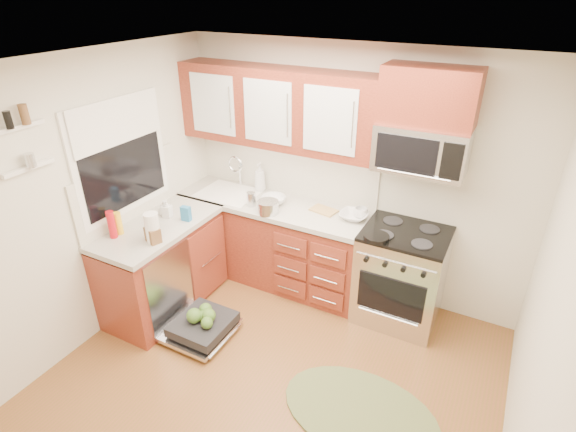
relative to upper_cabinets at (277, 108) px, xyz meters
The scene contains 37 objects.
floor 2.55m from the upper_cabinets, 65.28° to the right, with size 3.50×3.50×0.00m, color brown.
ceiling 1.84m from the upper_cabinets, 65.28° to the right, with size 3.50×3.50×0.00m, color white.
wall_back 0.97m from the upper_cabinets, 13.57° to the left, with size 3.50×0.04×2.50m, color beige.
wall_left 1.98m from the upper_cabinets, 123.06° to the right, with size 0.04×3.50×2.50m, color beige.
wall_right 3.00m from the upper_cabinets, 32.47° to the right, with size 0.04×3.50×2.50m, color beige.
base_cabinet_back 1.46m from the upper_cabinets, 90.00° to the right, with size 2.05×0.60×0.85m, color #5C1E14.
base_cabinet_left 1.93m from the upper_cabinets, 124.62° to the right, with size 0.60×1.25×0.85m, color #5C1E14.
countertop_back 0.98m from the upper_cabinets, 90.00° to the right, with size 2.07×0.64×0.05m, color #A19C93.
countertop_left 1.60m from the upper_cabinets, 124.25° to the right, with size 0.64×1.27×0.05m, color #A19C93.
backsplash_back 0.68m from the upper_cabinets, 90.00° to the left, with size 2.05×0.02×0.57m, color beige.
backsplash_left 1.60m from the upper_cabinets, 133.89° to the right, with size 0.02×1.25×0.57m, color beige.
upper_cabinets is the anchor object (origin of this frame).
cabinet_over_mw 1.43m from the upper_cabinets, ahead, with size 0.76×0.35×0.47m, color #5C1E14.
range 1.99m from the upper_cabinets, ahead, with size 0.76×0.64×0.95m, color silver, non-canonical shape.
microwave 1.42m from the upper_cabinets, ahead, with size 0.76×0.38×0.40m, color silver, non-canonical shape.
sink 1.21m from the upper_cabinets, 163.55° to the right, with size 0.62×0.50×0.26m, color white, non-canonical shape.
dishwasher 2.19m from the upper_cabinets, 96.04° to the right, with size 0.70×0.60×0.20m, color silver, non-canonical shape.
window 1.51m from the upper_cabinets, 133.21° to the right, with size 0.03×1.05×1.05m, color white, non-canonical shape.
window_blind 1.46m from the upper_cabinets, 132.50° to the right, with size 0.02×0.96×0.40m, color white.
shelf_upper 2.17m from the upper_cabinets, 117.33° to the right, with size 0.04×0.40×0.03m, color white.
shelf_lower 2.17m from the upper_cabinets, 117.33° to the right, with size 0.04×0.40×0.03m, color white.
rug 2.76m from the upper_cabinets, 43.20° to the right, with size 1.23×0.80×0.02m, color #596137, non-canonical shape.
skillet 1.55m from the upper_cabinets, 18.21° to the right, with size 0.22×0.22×0.04m, color black.
stock_pot 0.96m from the upper_cabinets, 76.43° to the right, with size 0.21×0.21×0.13m, color silver.
cutting_board 1.09m from the upper_cabinets, ahead, with size 0.26×0.17×0.02m, color tan.
canister 0.94m from the upper_cabinets, 116.36° to the right, with size 0.09×0.09×0.15m, color silver.
paper_towel_roll 1.62m from the upper_cabinets, 112.10° to the right, with size 0.13×0.13×0.27m, color white.
mustard_bottle 1.82m from the upper_cabinets, 123.86° to the right, with size 0.07×0.07×0.21m, color yellow.
red_bottle 1.86m from the upper_cabinets, 122.36° to the right, with size 0.07×0.07×0.26m, color red.
wooden_box 1.66m from the upper_cabinets, 111.98° to the right, with size 0.14×0.10×0.14m, color brown.
blue_carton 1.33m from the upper_cabinets, 121.58° to the right, with size 0.09×0.05×0.14m, color #21689D.
bowl_a 1.27m from the upper_cabinets, ahead, with size 0.27×0.27×0.07m, color #999999.
bowl_b 0.92m from the upper_cabinets, 78.85° to the right, with size 0.25×0.25×0.08m, color #999999.
cup 1.29m from the upper_cabinets, ahead, with size 0.13×0.13×0.10m, color #999999.
soap_bottle_a 0.84m from the upper_cabinets, 165.07° to the left, with size 0.12×0.12×0.31m, color #999999.
soap_bottle_b 1.43m from the upper_cabinets, 129.63° to the right, with size 0.08×0.08×0.18m, color #999999.
soap_bottle_c 1.45m from the upper_cabinets, 131.97° to the right, with size 0.12×0.12×0.16m, color #999999.
Camera 1 is at (1.37, -2.17, 2.95)m, focal length 28.00 mm.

